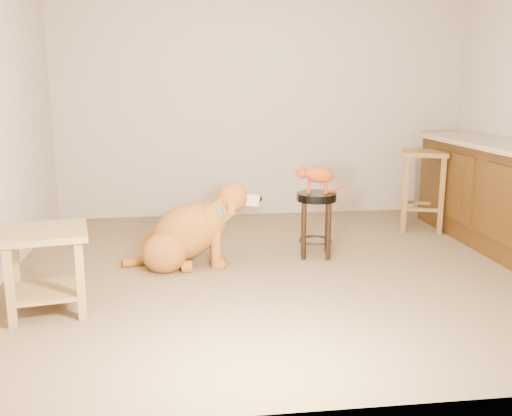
{
  "coord_description": "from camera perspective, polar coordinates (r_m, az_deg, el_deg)",
  "views": [
    {
      "loc": [
        -0.89,
        -4.26,
        1.44
      ],
      "look_at": [
        -0.31,
        0.26,
        0.45
      ],
      "focal_mm": 40.0,
      "sensor_mm": 36.0,
      "label": 1
    }
  ],
  "objects": [
    {
      "name": "side_table",
      "position": [
        3.88,
        -20.29,
        -4.71
      ],
      "size": [
        0.61,
        0.61,
        0.55
      ],
      "rotation": [
        0.0,
        0.0,
        0.18
      ],
      "color": "olive",
      "rests_on": "ground"
    },
    {
      "name": "golden_retriever",
      "position": [
        4.6,
        -6.84,
        -2.56
      ],
      "size": [
        1.14,
        0.56,
        0.72
      ],
      "rotation": [
        0.0,
        0.0,
        -0.02
      ],
      "color": "brown",
      "rests_on": "ground"
    },
    {
      "name": "cabinet_run",
      "position": [
        5.46,
        24.12,
        0.63
      ],
      "size": [
        0.7,
        2.56,
        0.94
      ],
      "color": "#45290C",
      "rests_on": "ground"
    },
    {
      "name": "padded_stool",
      "position": [
        4.83,
        6.03,
        -0.35
      ],
      "size": [
        0.34,
        0.34,
        0.55
      ],
      "rotation": [
        0.0,
        0.0,
        -0.2
      ],
      "color": "black",
      "rests_on": "ground"
    },
    {
      "name": "floor",
      "position": [
        4.58,
        4.29,
        -6.08
      ],
      "size": [
        4.5,
        4.0,
        0.01
      ],
      "primitive_type": "cube",
      "color": "brown",
      "rests_on": "ground"
    },
    {
      "name": "tabby_kitten",
      "position": [
        4.77,
        6.0,
        3.22
      ],
      "size": [
        0.43,
        0.17,
        0.27
      ],
      "rotation": [
        0.0,
        0.0,
        -0.2
      ],
      "color": "#8A330D",
      "rests_on": "padded_stool"
    },
    {
      "name": "wood_stool",
      "position": [
        5.95,
        16.32,
        1.86
      ],
      "size": [
        0.56,
        0.56,
        0.8
      ],
      "rotation": [
        0.0,
        0.0,
        -0.37
      ],
      "color": "brown",
      "rests_on": "ground"
    },
    {
      "name": "room_shell",
      "position": [
        4.36,
        4.65,
        15.33
      ],
      "size": [
        4.54,
        4.04,
        2.62
      ],
      "color": "#B2A38F",
      "rests_on": "ground"
    }
  ]
}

